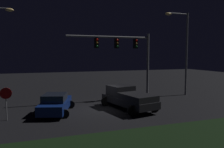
# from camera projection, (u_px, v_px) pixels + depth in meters

# --- Properties ---
(ground_plane) EXTENTS (80.00, 80.00, 0.00)m
(ground_plane) POSITION_uv_depth(u_px,v_px,m) (102.00, 109.00, 18.66)
(ground_plane) COLOR black
(pickup_truck) EXTENTS (3.62, 5.70, 1.80)m
(pickup_truck) POSITION_uv_depth(u_px,v_px,m) (127.00, 97.00, 18.58)
(pickup_truck) COLOR black
(pickup_truck) RESTS_ON ground_plane
(car_sedan) EXTENTS (3.28, 4.73, 1.51)m
(car_sedan) POSITION_uv_depth(u_px,v_px,m) (55.00, 104.00, 17.10)
(car_sedan) COLOR navy
(car_sedan) RESTS_ON ground_plane
(traffic_signal_gantry) EXTENTS (8.32, 0.56, 6.50)m
(traffic_signal_gantry) POSITION_uv_depth(u_px,v_px,m) (126.00, 50.00, 22.07)
(traffic_signal_gantry) COLOR slate
(traffic_signal_gantry) RESTS_ON ground_plane
(street_lamp_right) EXTENTS (2.87, 0.44, 8.89)m
(street_lamp_right) POSITION_uv_depth(u_px,v_px,m) (183.00, 44.00, 24.39)
(street_lamp_right) COLOR slate
(street_lamp_right) RESTS_ON ground_plane
(stop_sign) EXTENTS (0.76, 0.08, 2.23)m
(stop_sign) POSITION_uv_depth(u_px,v_px,m) (6.00, 98.00, 15.16)
(stop_sign) COLOR slate
(stop_sign) RESTS_ON ground_plane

